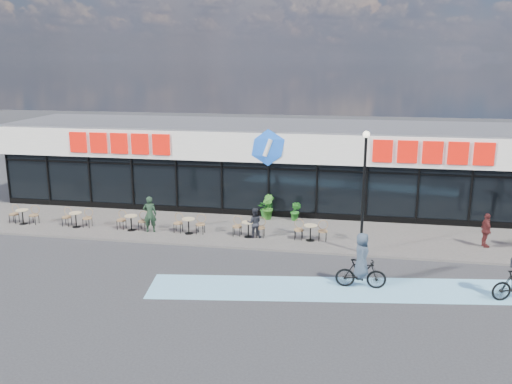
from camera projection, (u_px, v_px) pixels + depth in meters
ground at (242, 267)px, 21.88m from camera, size 120.00×120.00×0.00m
sidewalk at (260, 231)px, 26.16m from camera, size 44.00×5.00×0.10m
bike_lane at (340, 289)px, 19.75m from camera, size 14.17×4.13×0.01m
building at (277, 164)px, 30.80m from camera, size 30.60×6.57×4.75m
lamp_post at (364, 182)px, 22.48m from camera, size 0.28×0.28×5.22m
bistro_set_0 at (24, 215)px, 27.17m from camera, size 1.54×0.62×0.90m
bistro_set_1 at (77, 218)px, 26.67m from camera, size 1.54×0.62×0.90m
bistro_set_2 at (132, 221)px, 26.18m from camera, size 1.54×0.62×0.90m
bistro_set_3 at (189, 224)px, 25.68m from camera, size 1.54×0.62×0.90m
bistro_set_4 at (249, 227)px, 25.18m from camera, size 1.54×0.62×0.90m
bistro_set_5 at (311, 230)px, 24.68m from camera, size 1.54×0.62×0.90m
potted_plant_left at (266, 208)px, 28.13m from camera, size 0.89×1.01×1.07m
potted_plant_mid at (296, 211)px, 27.64m from camera, size 0.70×0.65×1.02m
potted_plant_right at (267, 207)px, 27.92m from camera, size 0.82×0.87×1.26m
patron_left at (150, 214)px, 25.77m from camera, size 0.71×0.54×1.75m
patron_right at (254, 223)px, 24.99m from camera, size 0.77×0.65×1.42m
pedestrian_b at (486, 230)px, 23.71m from camera, size 0.52×0.95×1.54m
cyclist_a at (361, 266)px, 19.68m from camera, size 1.85×0.82×2.11m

